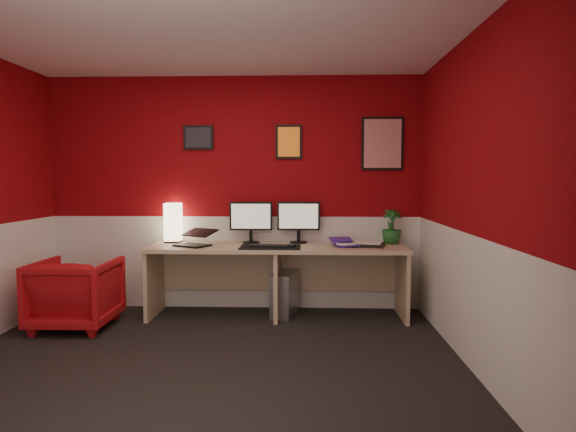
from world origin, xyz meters
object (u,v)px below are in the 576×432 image
object	(u,v)px
desk	(277,281)
pc_tower	(285,294)
shoji_lamp	(173,224)
potted_plant	(391,227)
laptop	(192,235)
monitor_right	(299,216)
armchair	(76,293)
zen_tray	(366,245)
monitor_left	(251,216)

from	to	relation	value
desk	pc_tower	world-z (taller)	desk
shoji_lamp	potted_plant	xyz separation A→B (m)	(2.31, -0.03, -0.02)
desk	laptop	distance (m)	0.98
monitor_right	armchair	bearing A→B (deg)	-162.40
monitor_right	pc_tower	xyz separation A→B (m)	(-0.14, -0.18, -0.80)
shoji_lamp	laptop	world-z (taller)	shoji_lamp
zen_tray	pc_tower	distance (m)	0.97
desk	armchair	size ratio (longest dim) A/B	3.59
zen_tray	armchair	xyz separation A→B (m)	(-2.79, -0.44, -0.42)
desk	shoji_lamp	xyz separation A→B (m)	(-1.12, 0.22, 0.56)
desk	monitor_left	xyz separation A→B (m)	(-0.29, 0.20, 0.66)
armchair	monitor_right	bearing A→B (deg)	-162.91
shoji_lamp	laptop	distance (m)	0.40
desk	potted_plant	xyz separation A→B (m)	(1.19, 0.20, 0.55)
monitor_right	potted_plant	world-z (taller)	monitor_right
shoji_lamp	monitor_left	world-z (taller)	monitor_left
desk	laptop	xyz separation A→B (m)	(-0.85, -0.06, 0.47)
laptop	zen_tray	distance (m)	1.76
pc_tower	shoji_lamp	bearing A→B (deg)	-174.93
monitor_right	potted_plant	bearing A→B (deg)	-1.81
laptop	pc_tower	distance (m)	1.12
desk	potted_plant	bearing A→B (deg)	9.48
monitor_right	shoji_lamp	bearing A→B (deg)	-179.76
desk	armchair	world-z (taller)	desk
shoji_lamp	pc_tower	size ratio (longest dim) A/B	0.89
shoji_lamp	laptop	bearing A→B (deg)	-46.26
shoji_lamp	potted_plant	size ratio (longest dim) A/B	1.11
shoji_lamp	armchair	distance (m)	1.17
desk	potted_plant	world-z (taller)	potted_plant
pc_tower	monitor_right	bearing A→B (deg)	66.87
monitor_left	potted_plant	bearing A→B (deg)	-0.13
laptop	armchair	size ratio (longest dim) A/B	0.46
laptop	potted_plant	world-z (taller)	potted_plant
monitor_left	armchair	distance (m)	1.85
desk	shoji_lamp	size ratio (longest dim) A/B	6.50
monitor_left	pc_tower	size ratio (longest dim) A/B	1.29
shoji_lamp	monitor_left	size ratio (longest dim) A/B	0.69
potted_plant	zen_tray	bearing A→B (deg)	-145.96
monitor_left	potted_plant	world-z (taller)	monitor_left
desk	zen_tray	bearing A→B (deg)	0.43
monitor_right	zen_tray	bearing A→B (deg)	-17.87
monitor_right	armchair	xyz separation A→B (m)	(-2.10, -0.67, -0.69)
zen_tray	monitor_right	bearing A→B (deg)	162.13
zen_tray	armchair	distance (m)	2.85
potted_plant	monitor_left	bearing A→B (deg)	179.87
laptop	monitor_right	distance (m)	1.12
pc_tower	laptop	bearing A→B (deg)	-160.12
laptop	zen_tray	xyz separation A→B (m)	(1.76, 0.07, -0.09)
shoji_lamp	potted_plant	bearing A→B (deg)	-0.63
zen_tray	monitor_left	bearing A→B (deg)	170.73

